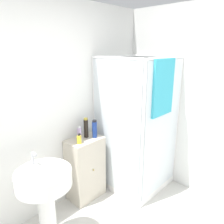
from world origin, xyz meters
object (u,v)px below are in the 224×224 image
soap_dispenser (79,139)px  shampoo_bottle_tall_black (86,128)px  sink (45,191)px  lotion_bottle_white (79,134)px  shampoo_bottle_blue (95,129)px

soap_dispenser → shampoo_bottle_tall_black: 0.22m
sink → lotion_bottle_white: 0.85m
sink → shampoo_bottle_blue: 1.00m
shampoo_bottle_tall_black → shampoo_bottle_blue: size_ratio=1.12×
sink → shampoo_bottle_blue: shampoo_bottle_blue is taller
lotion_bottle_white → soap_dispenser: bearing=-130.1°
lotion_bottle_white → sink: bearing=-152.6°
sink → shampoo_bottle_blue: bearing=18.0°
soap_dispenser → lotion_bottle_white: 0.11m
shampoo_bottle_blue → lotion_bottle_white: shampoo_bottle_blue is taller
soap_dispenser → lotion_bottle_white: bearing=49.9°
shampoo_bottle_tall_black → lotion_bottle_white: bearing=-177.9°
sink → shampoo_bottle_tall_black: 0.97m
shampoo_bottle_tall_black → shampoo_bottle_blue: 0.11m
sink → shampoo_bottle_tall_black: (0.83, 0.38, 0.31)m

